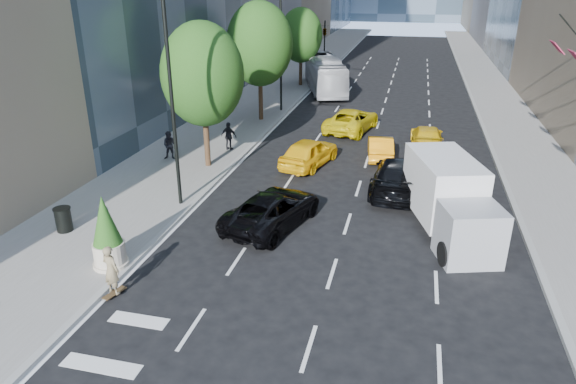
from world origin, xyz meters
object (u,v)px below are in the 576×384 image
(planter_shrub, at_px, (107,233))
(black_sedan_mercedes, at_px, (398,176))
(black_sedan_lincoln, at_px, (273,209))
(skateboarder, at_px, (112,273))
(box_truck, at_px, (449,198))
(trash_can, at_px, (64,220))
(city_bus, at_px, (325,74))

(planter_shrub, bearing_deg, black_sedan_mercedes, 45.28)
(black_sedan_lincoln, bearing_deg, black_sedan_mercedes, -118.99)
(skateboarder, distance_m, box_truck, 12.80)
(black_sedan_mercedes, bearing_deg, box_truck, 122.11)
(black_sedan_lincoln, xyz_separation_m, black_sedan_mercedes, (4.84, 4.85, 0.11))
(trash_can, bearing_deg, black_sedan_lincoln, 19.31)
(box_truck, bearing_deg, trash_can, 177.45)
(box_truck, bearing_deg, city_bus, 92.84)
(skateboarder, relative_size, city_bus, 0.15)
(black_sedan_mercedes, xyz_separation_m, trash_can, (-12.67, -7.59, -0.20))
(city_bus, xyz_separation_m, trash_can, (-5.20, -30.07, -0.90))
(black_sedan_mercedes, xyz_separation_m, city_bus, (-7.48, 22.48, 0.69))
(box_truck, distance_m, trash_can, 15.27)
(skateboarder, xyz_separation_m, trash_can, (-4.23, 3.41, -0.22))
(black_sedan_lincoln, height_order, trash_can, black_sedan_lincoln)
(black_sedan_lincoln, distance_m, planter_shrub, 6.60)
(skateboarder, height_order, black_sedan_mercedes, skateboarder)
(city_bus, bearing_deg, box_truck, -87.19)
(skateboarder, distance_m, planter_shrub, 1.86)
(skateboarder, distance_m, trash_can, 5.44)
(skateboarder, bearing_deg, black_sedan_lincoln, -103.84)
(black_sedan_mercedes, relative_size, city_bus, 0.52)
(city_bus, bearing_deg, skateboarder, -108.86)
(skateboarder, height_order, black_sedan_lincoln, skateboarder)
(box_truck, bearing_deg, skateboarder, -162.58)
(black_sedan_mercedes, xyz_separation_m, planter_shrub, (-9.44, -9.53, 0.58))
(black_sedan_lincoln, xyz_separation_m, trash_can, (-7.83, -2.75, -0.09))
(black_sedan_lincoln, height_order, planter_shrub, planter_shrub)
(city_bus, xyz_separation_m, box_truck, (9.56, -26.22, -0.05))
(skateboarder, relative_size, black_sedan_lincoln, 0.33)
(skateboarder, distance_m, city_bus, 33.50)
(box_truck, xyz_separation_m, trash_can, (-14.75, -3.85, -0.84))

